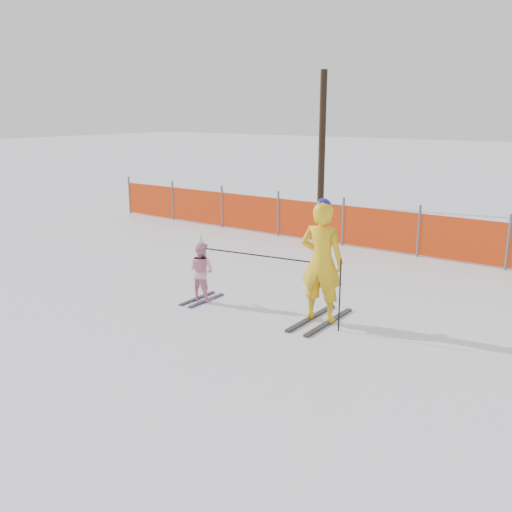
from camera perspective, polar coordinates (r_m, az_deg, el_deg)
The scene contains 5 objects.
ground at distance 9.63m, azimuth -1.75°, elevation -6.38°, with size 120.00×120.00×0.00m, color white.
adult at distance 9.30m, azimuth 6.58°, elevation -0.53°, with size 0.78×1.50×2.06m.
child at distance 10.45m, azimuth -5.51°, elevation -1.44°, with size 0.55×0.94×1.26m.
ski_poles at distance 9.48m, azimuth 3.01°, elevation -1.31°, with size 2.65×0.32×1.19m.
safety_fence at distance 15.15m, azimuth 6.44°, elevation 3.46°, with size 14.76×0.06×1.25m.
Camera 1 is at (5.48, -7.14, 3.42)m, focal length 40.00 mm.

